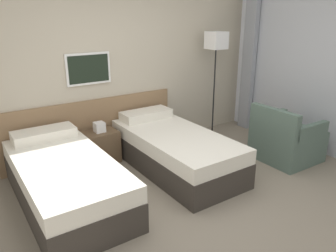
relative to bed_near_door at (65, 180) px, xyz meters
name	(u,v)px	position (x,y,z in m)	size (l,w,h in m)	color
ground_plane	(199,207)	(1.17, -0.96, -0.27)	(16.00, 16.00, 0.00)	slate
wall_headboard	(113,67)	(1.15, 1.06, 1.03)	(10.00, 0.10, 2.70)	#B7AD99
bed_near_door	(65,180)	(0.00, 0.00, 0.00)	(0.96, 2.02, 0.65)	#332D28
bed_near_window	(174,150)	(1.52, 0.00, 0.00)	(0.96, 2.02, 0.65)	#332D28
nightstand	(101,146)	(0.76, 0.77, -0.03)	(0.48, 0.37, 0.60)	brown
floor_lamp	(216,47)	(2.81, 0.67, 1.27)	(0.28, 0.28, 1.78)	black
armchair	(286,141)	(3.04, -0.68, 0.01)	(0.81, 0.81, 0.83)	#4C6056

